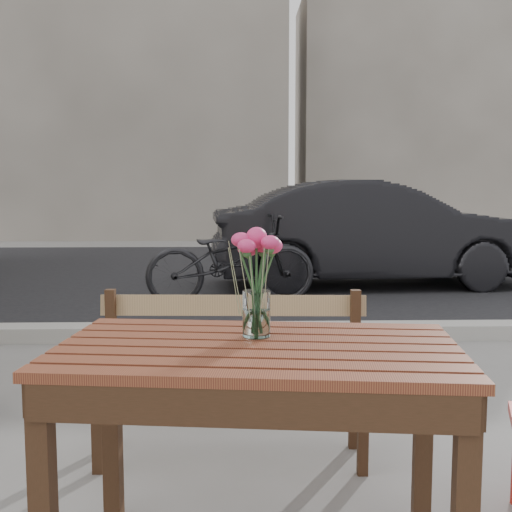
{
  "coord_description": "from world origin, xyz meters",
  "views": [
    {
      "loc": [
        -0.16,
        -2.09,
        1.23
      ],
      "look_at": [
        -0.1,
        -0.02,
        1.0
      ],
      "focal_mm": 45.0,
      "sensor_mm": 36.0,
      "label": 1
    }
  ],
  "objects": [
    {
      "name": "backdrop_buildings",
      "position": [
        0.17,
        14.4,
        3.6
      ],
      "size": [
        15.5,
        4.0,
        8.0
      ],
      "color": "slate",
      "rests_on": "ground"
    },
    {
      "name": "main_table",
      "position": [
        -0.1,
        -0.18,
        0.63
      ],
      "size": [
        1.29,
        0.84,
        0.75
      ],
      "rotation": [
        0.0,
        0.0,
        -0.11
      ],
      "color": "#562116",
      "rests_on": "ground"
    },
    {
      "name": "main_vase",
      "position": [
        -0.1,
        -0.07,
        0.97
      ],
      "size": [
        0.19,
        0.19,
        0.35
      ],
      "color": "white",
      "rests_on": "main_table"
    },
    {
      "name": "bicycle",
      "position": [
        -0.23,
        4.61,
        0.47
      ],
      "size": [
        1.87,
        0.91,
        0.94
      ],
      "primitive_type": "imported",
      "rotation": [
        0.0,
        0.0,
        1.73
      ],
      "color": "black",
      "rests_on": "ground"
    },
    {
      "name": "parked_car",
      "position": [
        1.52,
        5.78,
        0.65
      ],
      "size": [
        4.05,
        1.66,
        1.31
      ],
      "primitive_type": "imported",
      "rotation": [
        0.0,
        0.0,
        1.64
      ],
      "color": "black",
      "rests_on": "ground"
    },
    {
      "name": "street",
      "position": [
        0.0,
        5.06,
        0.03
      ],
      "size": [
        30.0,
        8.12,
        0.12
      ],
      "color": "black",
      "rests_on": "ground"
    },
    {
      "name": "main_bench",
      "position": [
        -0.19,
        0.77,
        0.47
      ],
      "size": [
        1.26,
        0.42,
        0.77
      ],
      "rotation": [
        0.0,
        0.0,
        -0.04
      ],
      "color": "#94754C",
      "rests_on": "ground"
    }
  ]
}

